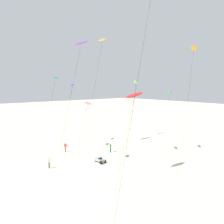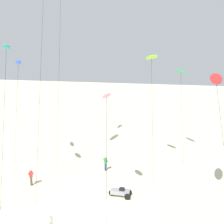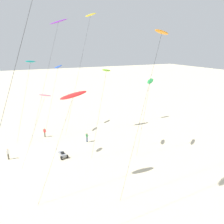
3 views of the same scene
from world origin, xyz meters
The scene contains 14 objects.
ground_plane centered at (0.00, 0.00, 0.00)m, with size 260.00×260.00×0.00m, color beige.
kite_pink centered at (0.90, 1.70, 9.19)m, with size 2.45×5.10×9.73m.
kite_blue centered at (-11.38, 6.33, 11.75)m, with size 2.38×4.54×12.21m.
kite_red centered at (8.95, 3.40, 10.68)m, with size 2.44×6.34×11.25m.
kite_green centered at (4.78, 16.00, 10.73)m, with size 2.17×3.71×11.21m.
kite_lime centered at (2.51, 10.09, 12.31)m, with size 2.28×4.17×12.78m.
kite_yellow centered at (-9.29, 12.25, 20.67)m, with size 3.13×7.59×21.53m.
kite_purple centered at (-7.47, 6.04, 19.30)m, with size 3.14×8.05×20.10m.
kite_orange centered at (11.46, 12.49, 16.97)m, with size 3.61×7.59×17.42m.
kite_teal centered at (-8.30, 1.20, 13.09)m, with size 2.50×4.69×13.51m.
kite_flyer_nearest centered at (-7.35, 2.34, 0.89)m, with size 0.73×0.72×1.67m.
kite_flyer_middle centered at (-1.04, -3.80, 0.89)m, with size 0.59×0.61×1.67m.
kite_flyer_furthest centered at (-2.00, 8.42, 0.89)m, with size 0.71×0.70×1.67m.
beach_buggy centered at (1.57, 3.38, 0.43)m, with size 2.11×1.13×0.82m.
Camera 3 is at (31.95, -2.92, 15.81)m, focal length 36.47 mm.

